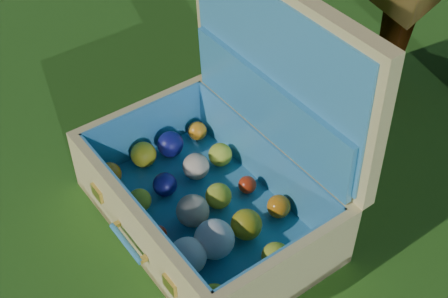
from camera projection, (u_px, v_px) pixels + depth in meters
ground at (280, 219)px, 1.62m from camera, size 60.00×60.00×0.00m
stray_ball at (90, 140)px, 1.80m from camera, size 0.06×0.06×0.06m
suitcase at (228, 162)px, 1.53m from camera, size 0.75×0.65×0.61m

